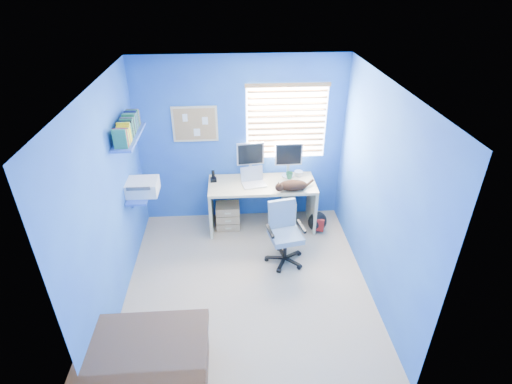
{
  "coord_description": "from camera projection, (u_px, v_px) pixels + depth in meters",
  "views": [
    {
      "loc": [
        -0.15,
        -3.81,
        3.55
      ],
      "look_at": [
        0.15,
        0.65,
        0.95
      ],
      "focal_mm": 28.0,
      "sensor_mm": 36.0,
      "label": 1
    }
  ],
  "objects": [
    {
      "name": "window_blinds",
      "position": [
        287.0,
        122.0,
        5.69
      ],
      "size": [
        1.15,
        0.05,
        1.1
      ],
      "color": "white",
      "rests_on": "ground"
    },
    {
      "name": "wall_back",
      "position": [
        241.0,
        142.0,
        5.83
      ],
      "size": [
        3.0,
        0.01,
        2.5
      ],
      "primitive_type": "cube",
      "color": "blue",
      "rests_on": "ground"
    },
    {
      "name": "corkboard",
      "position": [
        195.0,
        124.0,
        5.62
      ],
      "size": [
        0.64,
        0.02,
        0.52
      ],
      "color": "beige",
      "rests_on": "ground"
    },
    {
      "name": "cd_spindle",
      "position": [
        299.0,
        173.0,
        6.0
      ],
      "size": [
        0.13,
        0.13,
        0.07
      ],
      "primitive_type": "cylinder",
      "color": "silver",
      "rests_on": "desk"
    },
    {
      "name": "bed_corner",
      "position": [
        147.0,
        366.0,
        3.73
      ],
      "size": [
        1.11,
        0.79,
        0.53
      ],
      "primitive_type": "cube",
      "color": "brown",
      "rests_on": "floor"
    },
    {
      "name": "ceiling",
      "position": [
        245.0,
        87.0,
        3.82
      ],
      "size": [
        3.0,
        3.2,
        0.0
      ],
      "primitive_type": "cube",
      "color": "white",
      "rests_on": "wall_back"
    },
    {
      "name": "monitor_right",
      "position": [
        288.0,
        160.0,
        5.86
      ],
      "size": [
        0.4,
        0.13,
        0.54
      ],
      "primitive_type": "cube",
      "rotation": [
        0.0,
        0.0,
        0.02
      ],
      "color": "silver",
      "rests_on": "desk"
    },
    {
      "name": "office_chair",
      "position": [
        284.0,
        240.0,
        5.31
      ],
      "size": [
        0.57,
        0.57,
        0.85
      ],
      "color": "black",
      "rests_on": "floor"
    },
    {
      "name": "backpack",
      "position": [
        317.0,
        222.0,
        5.96
      ],
      "size": [
        0.34,
        0.3,
        0.33
      ],
      "primitive_type": "ellipsoid",
      "rotation": [
        0.0,
        0.0,
        -0.38
      ],
      "color": "black",
      "rests_on": "floor"
    },
    {
      "name": "yellow_book",
      "position": [
        281.0,
        223.0,
        6.01
      ],
      "size": [
        0.03,
        0.17,
        0.24
      ],
      "primitive_type": "cube",
      "color": "yellow",
      "rests_on": "floor"
    },
    {
      "name": "wall_front",
      "position": [
        256.0,
        306.0,
        3.07
      ],
      "size": [
        3.0,
        0.01,
        2.5
      ],
      "primitive_type": "cube",
      "color": "blue",
      "rests_on": "ground"
    },
    {
      "name": "wall_shelves",
      "position": [
        134.0,
        158.0,
        4.92
      ],
      "size": [
        0.42,
        0.9,
        1.05
      ],
      "color": "blue",
      "rests_on": "ground"
    },
    {
      "name": "tower_pc",
      "position": [
        288.0,
        210.0,
        6.14
      ],
      "size": [
        0.21,
        0.45,
        0.45
      ],
      "primitive_type": "cube",
      "rotation": [
        0.0,
        0.0,
        -0.05
      ],
      "color": "beige",
      "rests_on": "floor"
    },
    {
      "name": "mug",
      "position": [
        289.0,
        176.0,
        5.9
      ],
      "size": [
        0.1,
        0.09,
        0.1
      ],
      "primitive_type": "imported",
      "color": "#26704A",
      "rests_on": "desk"
    },
    {
      "name": "monitor_left",
      "position": [
        250.0,
        160.0,
        5.87
      ],
      "size": [
        0.41,
        0.16,
        0.54
      ],
      "primitive_type": "cube",
      "rotation": [
        0.0,
        0.0,
        0.1
      ],
      "color": "silver",
      "rests_on": "desk"
    },
    {
      "name": "drawer_boxes",
      "position": [
        228.0,
        216.0,
        6.03
      ],
      "size": [
        0.35,
        0.28,
        0.41
      ],
      "primitive_type": "cube",
      "color": "tan",
      "rests_on": "floor"
    },
    {
      "name": "wall_right",
      "position": [
        378.0,
        194.0,
        4.53
      ],
      "size": [
        0.01,
        3.2,
        2.5
      ],
      "primitive_type": "cube",
      "color": "blue",
      "rests_on": "ground"
    },
    {
      "name": "cat",
      "position": [
        293.0,
        185.0,
        5.6
      ],
      "size": [
        0.45,
        0.32,
        0.15
      ],
      "primitive_type": "ellipsoid",
      "rotation": [
        0.0,
        0.0,
        0.29
      ],
      "color": "black",
      "rests_on": "desk"
    },
    {
      "name": "desk",
      "position": [
        262.0,
        205.0,
        5.99
      ],
      "size": [
        1.56,
        0.65,
        0.74
      ],
      "primitive_type": "cube",
      "color": "beige",
      "rests_on": "floor"
    },
    {
      "name": "floor",
      "position": [
        248.0,
        282.0,
        5.07
      ],
      "size": [
        3.0,
        3.2,
        0.0
      ],
      "primitive_type": "cube",
      "color": "tan",
      "rests_on": "ground"
    },
    {
      "name": "phone",
      "position": [
        213.0,
        176.0,
        5.82
      ],
      "size": [
        0.1,
        0.12,
        0.17
      ],
      "primitive_type": "cube",
      "rotation": [
        0.0,
        0.0,
        0.06
      ],
      "color": "black",
      "rests_on": "desk"
    },
    {
      "name": "laptop",
      "position": [
        254.0,
        178.0,
        5.71
      ],
      "size": [
        0.38,
        0.32,
        0.22
      ],
      "primitive_type": "cube",
      "rotation": [
        0.0,
        0.0,
        0.2
      ],
      "color": "silver",
      "rests_on": "desk"
    },
    {
      "name": "wall_left",
      "position": [
        110.0,
        203.0,
        4.36
      ],
      "size": [
        0.01,
        3.2,
        2.5
      ],
      "primitive_type": "cube",
      "color": "blue",
      "rests_on": "ground"
    }
  ]
}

